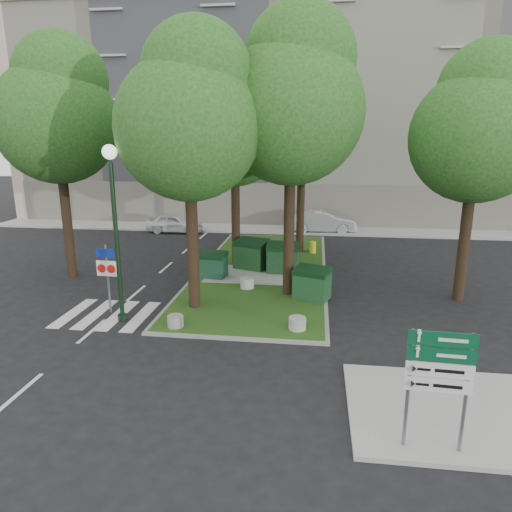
% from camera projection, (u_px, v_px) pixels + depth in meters
% --- Properties ---
extents(ground, '(120.00, 120.00, 0.00)m').
position_uv_depth(ground, '(219.00, 338.00, 15.21)').
color(ground, black).
rests_on(ground, ground).
extents(median_island, '(6.00, 16.00, 0.12)m').
position_uv_depth(median_island, '(262.00, 270.00, 22.81)').
color(median_island, '#1D4513').
rests_on(median_island, ground).
extents(median_kerb, '(6.30, 16.30, 0.10)m').
position_uv_depth(median_kerb, '(262.00, 270.00, 22.81)').
color(median_kerb, gray).
rests_on(median_kerb, ground).
extents(sidewalk_corner, '(5.00, 4.00, 0.12)m').
position_uv_depth(sidewalk_corner, '(453.00, 412.00, 11.01)').
color(sidewalk_corner, '#999993').
rests_on(sidewalk_corner, ground).
extents(building_sidewalk, '(42.00, 3.00, 0.12)m').
position_uv_depth(building_sidewalk, '(272.00, 229.00, 32.94)').
color(building_sidewalk, '#999993').
rests_on(building_sidewalk, ground).
extents(zebra_crossing, '(5.00, 3.00, 0.01)m').
position_uv_depth(zebra_crossing, '(130.00, 316.00, 17.12)').
color(zebra_crossing, silver).
rests_on(zebra_crossing, ground).
extents(apartment_building, '(41.00, 12.00, 16.00)m').
position_uv_depth(apartment_building, '(282.00, 119.00, 38.14)').
color(apartment_building, tan).
rests_on(apartment_building, ground).
extents(tree_median_near_left, '(5.20, 5.20, 10.53)m').
position_uv_depth(tree_median_near_left, '(191.00, 113.00, 16.00)').
color(tree_median_near_left, black).
rests_on(tree_median_near_left, ground).
extents(tree_median_near_right, '(5.60, 5.60, 11.46)m').
position_uv_depth(tree_median_near_right, '(294.00, 97.00, 17.31)').
color(tree_median_near_right, black).
rests_on(tree_median_near_right, ground).
extents(tree_median_mid, '(4.80, 4.80, 9.99)m').
position_uv_depth(tree_median_mid, '(237.00, 127.00, 22.26)').
color(tree_median_mid, black).
rests_on(tree_median_mid, ground).
extents(tree_median_far, '(5.80, 5.80, 11.93)m').
position_uv_depth(tree_median_far, '(305.00, 102.00, 24.39)').
color(tree_median_far, black).
rests_on(tree_median_far, ground).
extents(tree_street_left, '(5.40, 5.40, 11.00)m').
position_uv_depth(tree_street_left, '(58.00, 110.00, 20.16)').
color(tree_street_left, black).
rests_on(tree_street_left, ground).
extents(tree_street_right, '(5.00, 5.00, 10.06)m').
position_uv_depth(tree_street_right, '(480.00, 124.00, 17.15)').
color(tree_street_right, black).
rests_on(tree_street_right, ground).
extents(dumpster_a, '(1.42, 1.09, 1.21)m').
position_uv_depth(dumpster_a, '(212.00, 265.00, 21.37)').
color(dumpster_a, '#0F3721').
rests_on(dumpster_a, median_island).
extents(dumpster_b, '(1.90, 1.61, 1.50)m').
position_uv_depth(dumpster_b, '(251.00, 254.00, 22.79)').
color(dumpster_b, '#0F3613').
rests_on(dumpster_b, median_island).
extents(dumpster_c, '(1.58, 1.13, 1.44)m').
position_uv_depth(dumpster_c, '(283.00, 258.00, 22.16)').
color(dumpster_c, black).
rests_on(dumpster_c, median_island).
extents(dumpster_d, '(1.68, 1.43, 1.32)m').
position_uv_depth(dumpster_d, '(312.00, 283.00, 18.49)').
color(dumpster_d, '#123B1B').
rests_on(dumpster_d, median_island).
extents(bollard_left, '(0.56, 0.56, 0.40)m').
position_uv_depth(bollard_left, '(175.00, 321.00, 15.82)').
color(bollard_left, gray).
rests_on(bollard_left, median_island).
extents(bollard_right, '(0.59, 0.59, 0.42)m').
position_uv_depth(bollard_right, '(297.00, 323.00, 15.60)').
color(bollard_right, '#A0A09B').
rests_on(bollard_right, median_island).
extents(bollard_mid, '(0.60, 0.60, 0.43)m').
position_uv_depth(bollard_mid, '(247.00, 283.00, 19.90)').
color(bollard_mid, '#ACADA7').
rests_on(bollard_mid, median_island).
extents(litter_bin, '(0.37, 0.37, 0.65)m').
position_uv_depth(litter_bin, '(313.00, 247.00, 25.90)').
color(litter_bin, '#B5C517').
rests_on(litter_bin, median_island).
extents(street_lamp, '(0.50, 0.50, 6.27)m').
position_uv_depth(street_lamp, '(114.00, 214.00, 15.72)').
color(street_lamp, black).
rests_on(street_lamp, ground).
extents(traffic_sign_pole, '(0.80, 0.09, 2.68)m').
position_uv_depth(traffic_sign_pole, '(107.00, 269.00, 17.01)').
color(traffic_sign_pole, slate).
rests_on(traffic_sign_pole, ground).
extents(directional_sign, '(1.33, 0.15, 2.66)m').
position_uv_depth(directional_sign, '(439.00, 372.00, 9.22)').
color(directional_sign, slate).
rests_on(directional_sign, sidewalk_corner).
extents(car_white, '(3.92, 1.62, 1.33)m').
position_uv_depth(car_white, '(175.00, 223.00, 31.98)').
color(car_white, silver).
rests_on(car_white, ground).
extents(car_silver, '(4.81, 2.05, 1.54)m').
position_uv_depth(car_silver, '(322.00, 222.00, 32.00)').
color(car_silver, '#AEB2B7').
rests_on(car_silver, ground).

